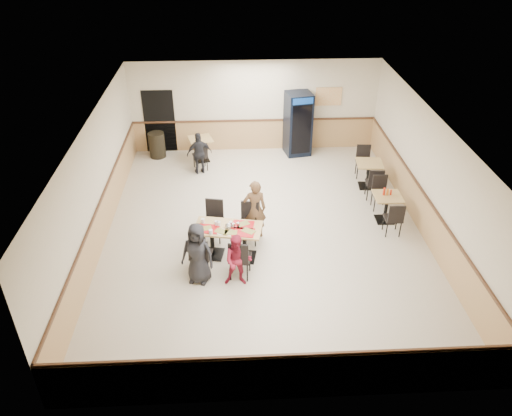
{
  "coord_description": "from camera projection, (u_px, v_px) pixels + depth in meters",
  "views": [
    {
      "loc": [
        -0.75,
        -10.45,
        7.26
      ],
      "look_at": [
        -0.23,
        -0.5,
        1.04
      ],
      "focal_mm": 35.0,
      "sensor_mm": 36.0,
      "label": 1
    }
  ],
  "objects": [
    {
      "name": "room_shell",
      "position": [
        319.0,
        165.0,
        14.66
      ],
      "size": [
        10.0,
        10.0,
        10.0
      ],
      "color": "silver",
      "rests_on": "ground"
    },
    {
      "name": "lone_diner",
      "position": [
        199.0,
        153.0,
        15.13
      ],
      "size": [
        0.83,
        0.51,
        1.32
      ],
      "primitive_type": "imported",
      "rotation": [
        0.0,
        0.0,
        3.4
      ],
      "color": "black",
      "rests_on": "ground"
    },
    {
      "name": "back_table_chair_lone",
      "position": [
        200.0,
        155.0,
        15.44
      ],
      "size": [
        0.54,
        0.54,
        0.97
      ],
      "primitive_type": null,
      "rotation": [
        0.0,
        0.0,
        3.39
      ],
      "color": "black",
      "rests_on": "ground"
    },
    {
      "name": "diner_woman_right",
      "position": [
        238.0,
        261.0,
        10.71
      ],
      "size": [
        0.64,
        0.52,
        1.25
      ],
      "primitive_type": "imported",
      "rotation": [
        0.0,
        0.0,
        -0.08
      ],
      "color": "maroon",
      "rests_on": "ground"
    },
    {
      "name": "condiment_caddy",
      "position": [
        387.0,
        192.0,
        12.79
      ],
      "size": [
        0.23,
        0.06,
        0.2
      ],
      "color": "red",
      "rests_on": "side_table_near"
    },
    {
      "name": "main_table",
      "position": [
        228.0,
        237.0,
        11.58
      ],
      "size": [
        1.66,
        1.04,
        0.83
      ],
      "rotation": [
        0.0,
        0.0,
        -0.18
      ],
      "color": "black",
      "rests_on": "ground"
    },
    {
      "name": "tabletop_clutter",
      "position": [
        227.0,
        228.0,
        11.37
      ],
      "size": [
        1.37,
        0.75,
        0.12
      ],
      "rotation": [
        0.0,
        0.0,
        -0.18
      ],
      "color": "#B20B10",
      "rests_on": "main_table"
    },
    {
      "name": "side_table_far_chair_south",
      "position": [
        374.0,
        182.0,
        13.94
      ],
      "size": [
        0.5,
        0.5,
        0.99
      ],
      "primitive_type": null,
      "rotation": [
        0.0,
        0.0,
        3.04
      ],
      "color": "black",
      "rests_on": "ground"
    },
    {
      "name": "back_table",
      "position": [
        201.0,
        146.0,
        15.94
      ],
      "size": [
        0.87,
        0.87,
        0.76
      ],
      "rotation": [
        0.0,
        0.0,
        0.25
      ],
      "color": "black",
      "rests_on": "ground"
    },
    {
      "name": "side_table_far_chair_north",
      "position": [
        363.0,
        162.0,
        15.0
      ],
      "size": [
        0.5,
        0.5,
        0.99
      ],
      "primitive_type": null,
      "rotation": [
        0.0,
        0.0,
        -0.1
      ],
      "color": "black",
      "rests_on": "ground"
    },
    {
      "name": "diner_man_opposite",
      "position": [
        255.0,
        209.0,
        12.19
      ],
      "size": [
        0.59,
        0.41,
        1.56
      ],
      "primitive_type": "imported",
      "rotation": [
        0.0,
        0.0,
        3.21
      ],
      "color": "brown",
      "rests_on": "ground"
    },
    {
      "name": "pepsi_cooler",
      "position": [
        298.0,
        124.0,
        16.14
      ],
      "size": [
        0.91,
        0.91,
        2.06
      ],
      "rotation": [
        0.0,
        0.0,
        0.19
      ],
      "color": "black",
      "rests_on": "ground"
    },
    {
      "name": "side_table_near",
      "position": [
        387.0,
        204.0,
        12.93
      ],
      "size": [
        0.72,
        0.72,
        0.75
      ],
      "rotation": [
        0.0,
        0.0,
        -0.02
      ],
      "color": "black",
      "rests_on": "ground"
    },
    {
      "name": "ground",
      "position": [
        264.0,
        232.0,
        12.73
      ],
      "size": [
        10.0,
        10.0,
        0.0
      ],
      "primitive_type": "plane",
      "color": "beige",
      "rests_on": "ground"
    },
    {
      "name": "diner_woman_left",
      "position": [
        198.0,
        253.0,
        10.75
      ],
      "size": [
        0.82,
        0.65,
        1.46
      ],
      "primitive_type": "imported",
      "rotation": [
        0.0,
        0.0,
        -0.29
      ],
      "color": "black",
      "rests_on": "ground"
    },
    {
      "name": "side_table_near_chair_north",
      "position": [
        380.0,
        193.0,
        13.45
      ],
      "size": [
        0.45,
        0.45,
        0.95
      ],
      "primitive_type": null,
      "rotation": [
        0.0,
        0.0,
        -0.02
      ],
      "color": "black",
      "rests_on": "ground"
    },
    {
      "name": "trash_bin",
      "position": [
        157.0,
        145.0,
        16.23
      ],
      "size": [
        0.52,
        0.52,
        0.82
      ],
      "primitive_type": "cylinder",
      "color": "black",
      "rests_on": "ground"
    },
    {
      "name": "main_chairs",
      "position": [
        226.0,
        238.0,
        11.6
      ],
      "size": [
        1.68,
        2.03,
        1.05
      ],
      "rotation": [
        0.0,
        0.0,
        -0.18
      ],
      "color": "black",
      "rests_on": "ground"
    },
    {
      "name": "side_table_far",
      "position": [
        369.0,
        171.0,
        14.46
      ],
      "size": [
        0.8,
        0.8,
        0.79
      ],
      "rotation": [
        0.0,
        0.0,
        -0.1
      ],
      "color": "black",
      "rests_on": "ground"
    },
    {
      "name": "side_table_near_chair_south",
      "position": [
        393.0,
        217.0,
        12.43
      ],
      "size": [
        0.45,
        0.45,
        0.95
      ],
      "primitive_type": null,
      "rotation": [
        0.0,
        0.0,
        3.12
      ],
      "color": "black",
      "rests_on": "ground"
    }
  ]
}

